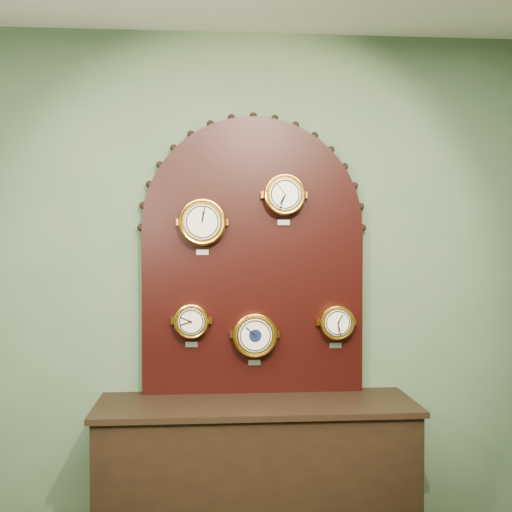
{
  "coord_description": "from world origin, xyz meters",
  "views": [
    {
      "loc": [
        -0.25,
        -1.03,
        1.66
      ],
      "look_at": [
        0.0,
        2.25,
        1.58
      ],
      "focal_mm": 45.0,
      "sensor_mm": 36.0,
      "label": 1
    }
  ],
  "objects": [
    {
      "name": "tide_clock",
      "position": [
        0.45,
        2.38,
        1.22
      ],
      "size": [
        0.19,
        0.08,
        0.24
      ],
      "color": "gold",
      "rests_on": "display_board"
    },
    {
      "name": "wall_back",
      "position": [
        0.0,
        2.5,
        1.4
      ],
      "size": [
        4.0,
        0.0,
        4.0
      ],
      "primitive_type": "plane",
      "rotation": [
        1.57,
        0.0,
        0.0
      ],
      "color": "#486344",
      "rests_on": "ground"
    },
    {
      "name": "arabic_clock",
      "position": [
        0.16,
        2.38,
        1.9
      ],
      "size": [
        0.22,
        0.08,
        0.27
      ],
      "color": "gold",
      "rests_on": "display_board"
    },
    {
      "name": "shop_counter",
      "position": [
        0.0,
        2.23,
        0.4
      ],
      "size": [
        1.6,
        0.5,
        0.8
      ],
      "primitive_type": "cube",
      "color": "black",
      "rests_on": "ground_plane"
    },
    {
      "name": "roman_clock",
      "position": [
        -0.28,
        2.38,
        1.76
      ],
      "size": [
        0.25,
        0.08,
        0.3
      ],
      "color": "gold",
      "rests_on": "display_board"
    },
    {
      "name": "hygrometer",
      "position": [
        -0.34,
        2.38,
        1.23
      ],
      "size": [
        0.19,
        0.08,
        0.24
      ],
      "color": "gold",
      "rests_on": "display_board"
    },
    {
      "name": "barometer",
      "position": [
        0.0,
        2.38,
        1.15
      ],
      "size": [
        0.24,
        0.08,
        0.29
      ],
      "color": "gold",
      "rests_on": "display_board"
    },
    {
      "name": "display_board",
      "position": [
        0.0,
        2.45,
        1.63
      ],
      "size": [
        1.26,
        0.06,
        1.53
      ],
      "color": "black",
      "rests_on": "shop_counter"
    }
  ]
}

